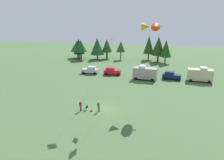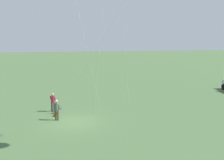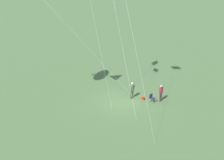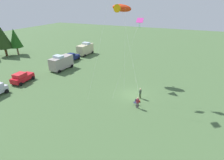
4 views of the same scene
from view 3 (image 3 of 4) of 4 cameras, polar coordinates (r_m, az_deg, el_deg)
ground_plane at (r=30.80m, az=1.80°, el=-4.09°), size 160.00×160.00×0.00m
person_kite_flyer at (r=31.22m, az=3.70°, el=-1.66°), size 0.49×0.59×1.74m
folding_chair at (r=30.89m, az=7.29°, el=-3.18°), size 0.63×0.63×0.82m
person_spectator at (r=30.93m, az=8.94°, el=-2.15°), size 0.42×0.62×1.74m
backpack_on_grass at (r=31.46m, az=5.74°, el=-3.36°), size 0.38×0.33×0.22m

